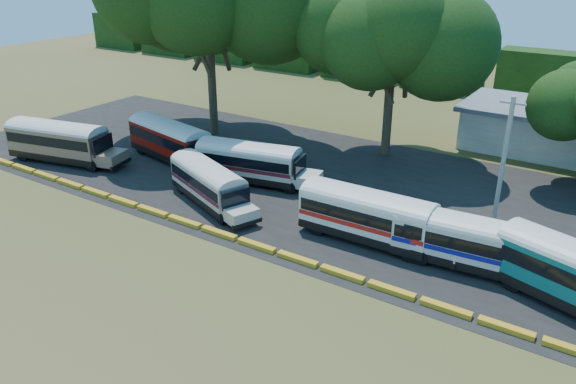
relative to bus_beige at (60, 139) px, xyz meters
The scene contains 13 objects.
ground 19.07m from the bus_beige, 12.57° to the right, with size 160.00×160.00×0.00m, color #394A18.
asphalt_strip 21.13m from the bus_beige, 21.98° to the left, with size 64.00×24.00×0.02m, color black.
curb 18.86m from the bus_beige, ahead, with size 53.70×0.45×0.30m.
terminal_building 44.74m from the bus_beige, 35.33° to the left, with size 19.00×9.00×4.00m.
treeline_backdrop 47.63m from the bus_beige, 67.13° to the left, with size 130.00×4.00×6.00m.
bus_beige is the anchor object (origin of this frame).
bus_red 9.44m from the bus_beige, 35.02° to the left, with size 10.92×4.75×3.49m.
bus_cream_west 16.33m from the bus_beige, ahead, with size 9.43×5.56×3.04m.
bus_cream_east 17.25m from the bus_beige, 17.65° to the left, with size 10.22×4.35×3.26m.
bus_white_red 28.46m from the bus_beige, ahead, with size 10.36×2.73×3.39m.
bus_white_blue 34.56m from the bus_beige, ahead, with size 9.91×3.12×3.21m.
tree_center 29.74m from the bus_beige, 37.03° to the left, with size 11.70×11.70×15.45m.
utility_pole 35.52m from the bus_beige, 13.76° to the left, with size 1.60×0.30×8.70m.
Camera 1 is at (22.76, -23.48, 17.23)m, focal length 35.00 mm.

